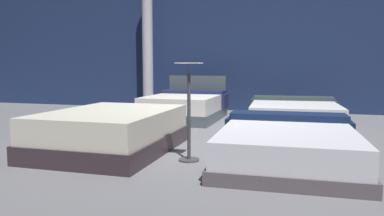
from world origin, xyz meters
name	(u,v)px	position (x,y,z in m)	size (l,w,h in m)	color
ground_plane	(215,139)	(0.00, 0.00, -0.01)	(18.00, 18.00, 0.02)	slate
showroom_back_wall	(250,40)	(0.00, 3.77, 1.75)	(18.00, 0.06, 3.50)	navy
bed_0	(112,131)	(-1.10, -1.18, 0.26)	(1.47, 2.01, 0.53)	#33272D
bed_1	(287,145)	(1.09, -1.16, 0.21)	(1.60, 2.06, 0.48)	#595055
bed_2	(185,107)	(-1.07, 1.87, 0.26)	(1.50, 1.95, 0.89)	#4A565A
bed_3	(294,113)	(1.12, 1.79, 0.21)	(1.78, 2.13, 0.48)	brown
price_sign	(189,123)	(0.00, -1.39, 0.44)	(0.28, 0.24, 1.13)	#3F3F44
support_pillar	(147,41)	(-2.49, 3.23, 1.75)	(0.26, 0.26, 3.50)	silver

